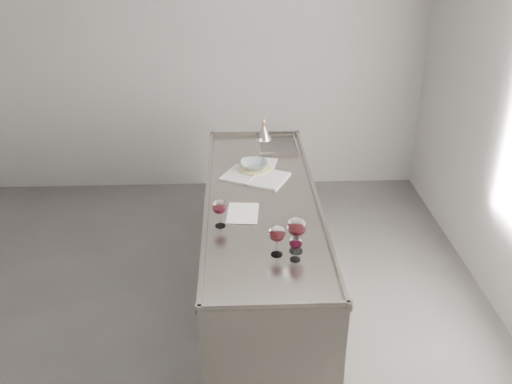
{
  "coord_description": "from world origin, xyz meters",
  "views": [
    {
      "loc": [
        0.32,
        -3.12,
        2.69
      ],
      "look_at": [
        0.46,
        0.23,
        1.02
      ],
      "focal_mm": 40.0,
      "sensor_mm": 36.0,
      "label": 1
    }
  ],
  "objects_px": {
    "counter": "(262,256)",
    "ceramic_bowl": "(254,165)",
    "wine_glass_small": "(296,243)",
    "notebook": "(255,176)",
    "wine_glass_left": "(220,207)",
    "wine_glass_right": "(297,227)",
    "wine_funnel": "(264,133)",
    "wine_glass_middle": "(277,234)"
  },
  "relations": [
    {
      "from": "counter",
      "to": "wine_glass_left",
      "type": "height_order",
      "value": "wine_glass_left"
    },
    {
      "from": "ceramic_bowl",
      "to": "wine_glass_right",
      "type": "bearing_deg",
      "value": -80.17
    },
    {
      "from": "counter",
      "to": "ceramic_bowl",
      "type": "distance_m",
      "value": 0.68
    },
    {
      "from": "counter",
      "to": "wine_glass_right",
      "type": "bearing_deg",
      "value": -76.65
    },
    {
      "from": "wine_glass_right",
      "to": "wine_glass_small",
      "type": "xyz_separation_m",
      "value": [
        -0.01,
        -0.09,
        -0.05
      ]
    },
    {
      "from": "wine_glass_right",
      "to": "wine_glass_small",
      "type": "relative_size",
      "value": 1.46
    },
    {
      "from": "wine_glass_small",
      "to": "notebook",
      "type": "distance_m",
      "value": 1.11
    },
    {
      "from": "notebook",
      "to": "ceramic_bowl",
      "type": "height_order",
      "value": "ceramic_bowl"
    },
    {
      "from": "notebook",
      "to": "wine_glass_middle",
      "type": "bearing_deg",
      "value": -59.46
    },
    {
      "from": "wine_funnel",
      "to": "wine_glass_middle",
      "type": "bearing_deg",
      "value": -90.74
    },
    {
      "from": "wine_glass_left",
      "to": "wine_glass_right",
      "type": "bearing_deg",
      "value": -35.05
    },
    {
      "from": "wine_glass_small",
      "to": "notebook",
      "type": "bearing_deg",
      "value": 99.29
    },
    {
      "from": "wine_glass_middle",
      "to": "wine_glass_small",
      "type": "bearing_deg",
      "value": -29.8
    },
    {
      "from": "wine_glass_small",
      "to": "notebook",
      "type": "height_order",
      "value": "wine_glass_small"
    },
    {
      "from": "wine_glass_left",
      "to": "wine_glass_middle",
      "type": "distance_m",
      "value": 0.47
    },
    {
      "from": "counter",
      "to": "ceramic_bowl",
      "type": "height_order",
      "value": "ceramic_bowl"
    },
    {
      "from": "wine_glass_small",
      "to": "wine_glass_left",
      "type": "bearing_deg",
      "value": 136.92
    },
    {
      "from": "wine_glass_right",
      "to": "notebook",
      "type": "distance_m",
      "value": 1.03
    },
    {
      "from": "wine_glass_left",
      "to": "ceramic_bowl",
      "type": "xyz_separation_m",
      "value": [
        0.24,
        0.82,
        -0.09
      ]
    },
    {
      "from": "counter",
      "to": "ceramic_bowl",
      "type": "relative_size",
      "value": 11.98
    },
    {
      "from": "wine_glass_left",
      "to": "wine_funnel",
      "type": "distance_m",
      "value": 1.49
    },
    {
      "from": "wine_glass_small",
      "to": "notebook",
      "type": "relative_size",
      "value": 0.28
    },
    {
      "from": "wine_glass_left",
      "to": "ceramic_bowl",
      "type": "bearing_deg",
      "value": 73.65
    },
    {
      "from": "notebook",
      "to": "ceramic_bowl",
      "type": "xyz_separation_m",
      "value": [
        -0.0,
        0.12,
        0.04
      ]
    },
    {
      "from": "counter",
      "to": "notebook",
      "type": "distance_m",
      "value": 0.58
    },
    {
      "from": "ceramic_bowl",
      "to": "wine_glass_small",
      "type": "bearing_deg",
      "value": -81.52
    },
    {
      "from": "wine_funnel",
      "to": "wine_glass_right",
      "type": "bearing_deg",
      "value": -87.09
    },
    {
      "from": "wine_glass_left",
      "to": "wine_glass_right",
      "type": "height_order",
      "value": "wine_glass_right"
    },
    {
      "from": "wine_glass_middle",
      "to": "notebook",
      "type": "height_order",
      "value": "wine_glass_middle"
    },
    {
      "from": "wine_glass_right",
      "to": "wine_funnel",
      "type": "relative_size",
      "value": 1.13
    },
    {
      "from": "wine_glass_left",
      "to": "wine_glass_middle",
      "type": "xyz_separation_m",
      "value": [
        0.32,
        -0.34,
        0.0
      ]
    },
    {
      "from": "counter",
      "to": "wine_funnel",
      "type": "bearing_deg",
      "value": 86.22
    },
    {
      "from": "wine_glass_left",
      "to": "wine_glass_small",
      "type": "distance_m",
      "value": 0.58
    },
    {
      "from": "wine_glass_middle",
      "to": "wine_glass_small",
      "type": "xyz_separation_m",
      "value": [
        0.1,
        -0.06,
        -0.03
      ]
    },
    {
      "from": "counter",
      "to": "wine_funnel",
      "type": "relative_size",
      "value": 12.52
    },
    {
      "from": "wine_glass_small",
      "to": "wine_funnel",
      "type": "relative_size",
      "value": 0.77
    },
    {
      "from": "wine_glass_right",
      "to": "wine_glass_small",
      "type": "distance_m",
      "value": 0.1
    },
    {
      "from": "wine_glass_right",
      "to": "wine_glass_small",
      "type": "bearing_deg",
      "value": -98.85
    },
    {
      "from": "counter",
      "to": "wine_glass_left",
      "type": "xyz_separation_m",
      "value": [
        -0.28,
        -0.37,
        0.6
      ]
    },
    {
      "from": "wine_glass_right",
      "to": "notebook",
      "type": "bearing_deg",
      "value": 100.86
    },
    {
      "from": "ceramic_bowl",
      "to": "notebook",
      "type": "bearing_deg",
      "value": -88.85
    },
    {
      "from": "wine_glass_left",
      "to": "wine_glass_small",
      "type": "relative_size",
      "value": 1.23
    }
  ]
}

